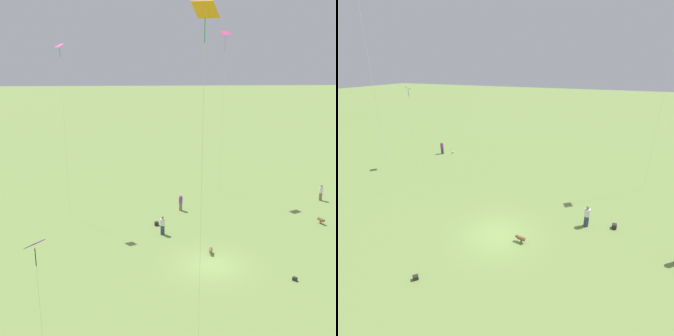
# 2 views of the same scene
# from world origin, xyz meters

# --- Properties ---
(ground_plane) EXTENTS (240.00, 240.00, 0.00)m
(ground_plane) POSITION_xyz_m (0.00, 0.00, 0.00)
(ground_plane) COLOR #7A994C
(person_1) EXTENTS (0.50, 0.50, 1.66)m
(person_1) POSITION_xyz_m (3.47, -5.56, 0.82)
(person_1) COLOR #333D5B
(person_1) RESTS_ON ground_plane
(person_3) EXTENTS (0.58, 0.58, 1.64)m
(person_3) POSITION_xyz_m (13.30, 14.04, 0.80)
(person_3) COLOR #333D5B
(person_3) RESTS_ON ground_plane
(kite_5) EXTENTS (0.82, 0.84, 8.86)m
(kite_5) POSITION_xyz_m (8.84, 14.37, 8.17)
(kite_5) COLOR purple
(kite_5) RESTS_ON ground_plane
(dog_1) EXTENTS (0.35, 0.71, 0.48)m
(dog_1) POSITION_xyz_m (-0.15, -1.76, 0.32)
(dog_1) COLOR brown
(dog_1) RESTS_ON ground_plane
(picnic_bag_0) EXTENTS (0.38, 0.32, 0.34)m
(picnic_bag_0) POSITION_xyz_m (3.95, -7.49, 0.17)
(picnic_bag_0) COLOR #262628
(picnic_bag_0) RESTS_ON ground_plane
(picnic_bag_1) EXTENTS (0.37, 0.37, 0.25)m
(picnic_bag_1) POSITION_xyz_m (-5.46, 2.44, 0.13)
(picnic_bag_1) COLOR #262628
(picnic_bag_1) RESTS_ON ground_plane
(picnic_bag_2) EXTENTS (0.29, 0.32, 0.24)m
(picnic_bag_2) POSITION_xyz_m (14.04, 12.86, 0.12)
(picnic_bag_2) COLOR beige
(picnic_bag_2) RESTS_ON ground_plane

